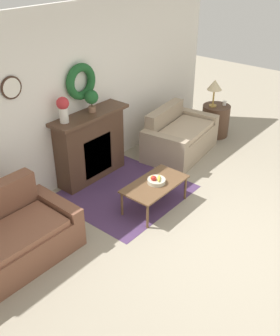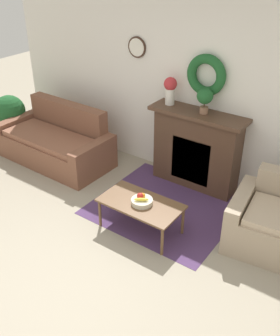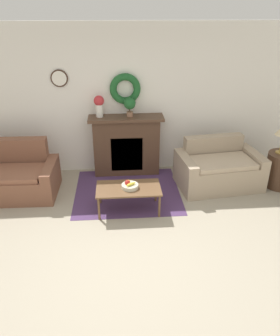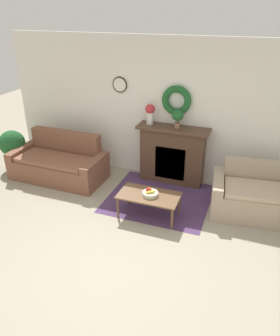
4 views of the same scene
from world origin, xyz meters
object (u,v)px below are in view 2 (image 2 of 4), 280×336
fireplace (196,149)px  couch_left (57,143)px  potted_plant_floor_by_couch (10,113)px  coffee_table (141,205)px  vase_on_mantel_left (170,89)px  fruit_bowl (142,200)px  potted_plant_on_mantel (205,97)px

fireplace → couch_left: bearing=-163.5°
fireplace → potted_plant_floor_by_couch: 3.36m
coffee_table → vase_on_mantel_left: bearing=108.6°
fruit_bowl → potted_plant_on_mantel: size_ratio=0.75×
fireplace → coffee_table: size_ratio=1.37×
potted_plant_on_mantel → potted_plant_floor_by_couch: (-3.37, -0.58, -0.83)m
fireplace → potted_plant_on_mantel: size_ratio=3.91×
fireplace → fruit_bowl: (-0.00, -1.32, -0.13)m
fireplace → coffee_table: bearing=-91.0°
couch_left → vase_on_mantel_left: bearing=21.9°
coffee_table → potted_plant_floor_by_couch: size_ratio=1.19×
couch_left → coffee_table: size_ratio=1.89×
couch_left → potted_plant_on_mantel: 2.53m
fireplace → fruit_bowl: fireplace is taller
vase_on_mantel_left → potted_plant_floor_by_couch: size_ratio=0.46×
couch_left → coffee_table: couch_left is taller
fruit_bowl → vase_on_mantel_left: (-0.46, 1.33, 0.91)m
fruit_bowl → potted_plant_on_mantel: potted_plant_on_mantel is taller
fireplace → coffee_table: fireplace is taller
couch_left → potted_plant_on_mantel: (2.22, 0.62, 1.04)m
vase_on_mantel_left → potted_plant_on_mantel: (0.54, -0.02, -0.00)m
vase_on_mantel_left → potted_plant_floor_by_couch: bearing=-168.1°
vase_on_mantel_left → fireplace: bearing=-0.7°
fireplace → couch_left: 2.26m
fireplace → coffee_table: 1.33m
vase_on_mantel_left → potted_plant_on_mantel: size_ratio=1.10×
couch_left → fruit_bowl: size_ratio=7.21×
vase_on_mantel_left → couch_left: bearing=-159.1°
coffee_table → potted_plant_floor_by_couch: bearing=167.6°
couch_left → vase_on_mantel_left: vase_on_mantel_left is taller
fireplace → couch_left: size_ratio=0.72×
coffee_table → vase_on_mantel_left: (-0.45, 1.32, 0.99)m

